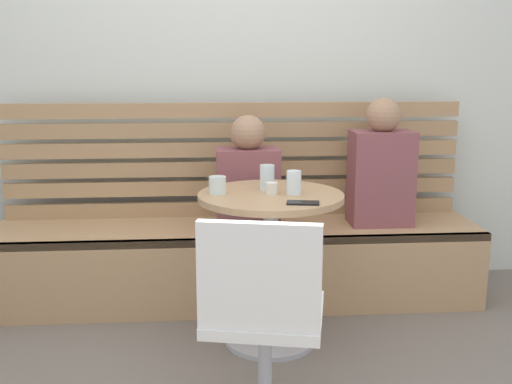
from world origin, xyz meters
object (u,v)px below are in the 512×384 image
at_px(cafe_table, 271,239).
at_px(cup_glass_short, 217,185).
at_px(cup_glass_tall, 267,177).
at_px(booth_bench, 236,263).
at_px(cup_espresso_small, 272,188).
at_px(person_child_left, 248,179).
at_px(person_adult, 381,169).
at_px(cup_water_clear, 294,183).
at_px(white_chair, 263,323).
at_px(phone_on_table, 303,203).

bearing_deg(cafe_table, cup_glass_short, 175.52).
relative_size(cup_glass_tall, cup_glass_short, 1.50).
bearing_deg(cup_glass_tall, booth_bench, 106.25).
bearing_deg(cup_espresso_small, person_child_left, 98.50).
xyz_separation_m(person_adult, cup_espresso_small, (-0.67, -0.54, 0.01)).
bearing_deg(person_child_left, cup_water_clear, -71.14).
bearing_deg(cup_glass_short, cafe_table, -4.48).
xyz_separation_m(person_child_left, cup_glass_tall, (0.07, -0.42, 0.09)).
bearing_deg(white_chair, booth_bench, 91.40).
distance_m(cafe_table, cup_glass_tall, 0.29).
height_order(booth_bench, cup_glass_short, cup_glass_short).
bearing_deg(phone_on_table, white_chair, 169.07).
height_order(booth_bench, white_chair, white_chair).
bearing_deg(cup_water_clear, phone_on_table, -85.73).
relative_size(person_child_left, phone_on_table, 4.43).
distance_m(booth_bench, cup_glass_tall, 0.74).
bearing_deg(cup_water_clear, person_adult, 44.13).
distance_m(person_child_left, cup_espresso_small, 0.52).
bearing_deg(phone_on_table, cup_water_clear, 13.96).
bearing_deg(booth_bench, cup_glass_tall, -73.75).
bearing_deg(person_adult, cup_glass_tall, -147.02).
bearing_deg(person_adult, cafe_table, -141.90).
height_order(person_child_left, cup_water_clear, person_child_left).
bearing_deg(cup_water_clear, cup_glass_short, 173.00).
relative_size(booth_bench, white_chair, 3.18).
height_order(white_chair, cup_espresso_small, white_chair).
bearing_deg(cup_espresso_small, booth_bench, 104.56).
height_order(cup_water_clear, phone_on_table, cup_water_clear).
relative_size(white_chair, phone_on_table, 6.07).
xyz_separation_m(person_child_left, cup_espresso_small, (0.08, -0.51, 0.06)).
bearing_deg(person_adult, cup_glass_short, -151.14).
relative_size(cup_glass_short, phone_on_table, 0.57).
bearing_deg(cafe_table, cup_water_clear, -12.87).
height_order(cup_glass_tall, cup_glass_short, cup_glass_tall).
xyz_separation_m(booth_bench, phone_on_table, (0.26, -0.75, 0.52)).
bearing_deg(cup_espresso_small, person_adult, 38.97).
distance_m(white_chair, cup_glass_short, 0.90).
bearing_deg(booth_bench, cup_water_clear, -66.27).
distance_m(person_adult, phone_on_table, 0.92).
xyz_separation_m(booth_bench, cup_espresso_small, (0.14, -0.54, 0.55)).
relative_size(cup_espresso_small, cup_glass_short, 0.70).
distance_m(cup_glass_tall, phone_on_table, 0.33).
relative_size(person_adult, phone_on_table, 5.04).
distance_m(cafe_table, cup_espresso_small, 0.25).
height_order(white_chair, person_adult, person_adult).
relative_size(white_chair, cup_glass_short, 10.63).
height_order(cafe_table, person_child_left, person_child_left).
distance_m(booth_bench, cafe_table, 0.62).
distance_m(cup_water_clear, cup_espresso_small, 0.11).
bearing_deg(cup_espresso_small, white_chair, -97.76).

